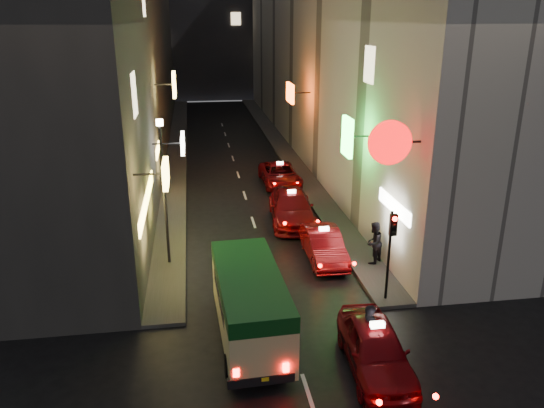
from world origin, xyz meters
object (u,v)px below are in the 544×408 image
pedestrian_crossing (370,328)px  traffic_light (392,238)px  lamp_post (164,183)px  taxi_near (376,345)px  minibus (250,299)px

pedestrian_crossing → traffic_light: traffic_light is taller
lamp_post → taxi_near: bearing=-52.1°
minibus → pedestrian_crossing: bearing=-23.5°
pedestrian_crossing → lamp_post: 10.37m
minibus → pedestrian_crossing: (3.58, -1.56, -0.48)m
taxi_near → traffic_light: (1.76, 3.75, 1.82)m
taxi_near → pedestrian_crossing: bearing=89.7°
minibus → lamp_post: lamp_post is taller
pedestrian_crossing → taxi_near: bearing=166.7°
minibus → lamp_post: size_ratio=0.92×
pedestrian_crossing → traffic_light: size_ratio=0.61×
minibus → traffic_light: traffic_light is taller
lamp_post → minibus: bearing=-65.0°
minibus → taxi_near: minibus is taller
pedestrian_crossing → lamp_post: lamp_post is taller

